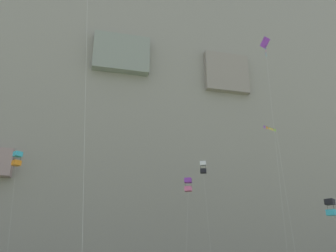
{
  "coord_description": "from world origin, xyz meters",
  "views": [
    {
      "loc": [
        -5.19,
        -12.96,
        3.89
      ],
      "look_at": [
        2.83,
        20.05,
        17.06
      ],
      "focal_mm": 37.59,
      "sensor_mm": 36.0,
      "label": 1
    }
  ],
  "objects_px": {
    "kite_box_high_center": "(331,207)",
    "kite_diamond_low_center": "(266,52)",
    "kite_box_mid_center": "(17,159)",
    "kite_box_low_right": "(188,185)",
    "kite_banner_upper_left": "(275,150)",
    "kite_box_high_right": "(203,167)"
  },
  "relations": [
    {
      "from": "kite_box_low_right",
      "to": "kite_box_high_right",
      "type": "relative_size",
      "value": 0.83
    },
    {
      "from": "kite_box_high_center",
      "to": "kite_banner_upper_left",
      "type": "bearing_deg",
      "value": -172.6
    },
    {
      "from": "kite_box_low_right",
      "to": "kite_box_high_center",
      "type": "bearing_deg",
      "value": -39.11
    },
    {
      "from": "kite_box_high_right",
      "to": "kite_banner_upper_left",
      "type": "bearing_deg",
      "value": -72.95
    },
    {
      "from": "kite_box_mid_center",
      "to": "kite_box_high_right",
      "type": "distance_m",
      "value": 27.88
    },
    {
      "from": "kite_box_high_center",
      "to": "kite_diamond_low_center",
      "type": "distance_m",
      "value": 22.9
    },
    {
      "from": "kite_box_high_center",
      "to": "kite_diamond_low_center",
      "type": "height_order",
      "value": "kite_diamond_low_center"
    },
    {
      "from": "kite_box_high_right",
      "to": "kite_box_high_center",
      "type": "bearing_deg",
      "value": -48.37
    },
    {
      "from": "kite_banner_upper_left",
      "to": "kite_box_high_right",
      "type": "distance_m",
      "value": 15.25
    },
    {
      "from": "kite_box_low_right",
      "to": "kite_box_high_right",
      "type": "xyz_separation_m",
      "value": [
        3.01,
        1.31,
        3.23
      ]
    },
    {
      "from": "kite_box_high_center",
      "to": "kite_box_mid_center",
      "type": "bearing_deg",
      "value": 168.55
    },
    {
      "from": "kite_box_low_right",
      "to": "kite_box_high_right",
      "type": "height_order",
      "value": "kite_box_high_right"
    },
    {
      "from": "kite_banner_upper_left",
      "to": "kite_box_mid_center",
      "type": "height_order",
      "value": "kite_banner_upper_left"
    },
    {
      "from": "kite_diamond_low_center",
      "to": "kite_box_low_right",
      "type": "bearing_deg",
      "value": 124.43
    },
    {
      "from": "kite_box_high_center",
      "to": "kite_diamond_low_center",
      "type": "xyz_separation_m",
      "value": [
        -6.62,
        -0.08,
        21.92
      ]
    },
    {
      "from": "kite_box_high_center",
      "to": "kite_box_low_right",
      "type": "xyz_separation_m",
      "value": [
        -15.06,
        12.25,
        4.61
      ]
    },
    {
      "from": "kite_box_high_center",
      "to": "kite_box_mid_center",
      "type": "xyz_separation_m",
      "value": [
        -39.3,
        7.96,
        5.92
      ]
    },
    {
      "from": "kite_box_high_center",
      "to": "kite_box_low_right",
      "type": "relative_size",
      "value": 0.71
    },
    {
      "from": "kite_box_high_right",
      "to": "kite_diamond_low_center",
      "type": "bearing_deg",
      "value": -68.27
    },
    {
      "from": "kite_box_high_center",
      "to": "kite_box_mid_center",
      "type": "distance_m",
      "value": 40.53
    },
    {
      "from": "kite_box_high_center",
      "to": "kite_box_low_right",
      "type": "bearing_deg",
      "value": 140.89
    },
    {
      "from": "kite_banner_upper_left",
      "to": "kite_diamond_low_center",
      "type": "xyz_separation_m",
      "value": [
        0.97,
        0.91,
        15.2
      ]
    }
  ]
}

